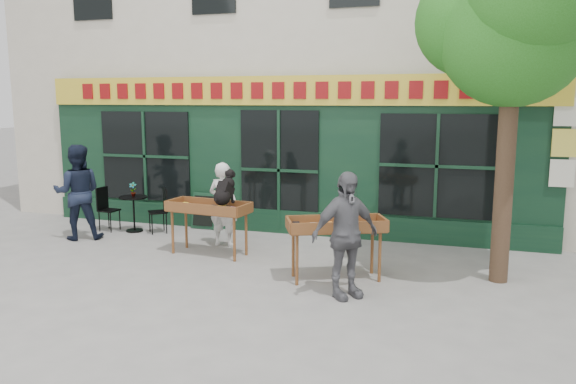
{
  "coord_description": "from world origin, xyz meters",
  "views": [
    {
      "loc": [
        3.7,
        -8.78,
        2.83
      ],
      "look_at": [
        0.77,
        0.5,
        1.21
      ],
      "focal_mm": 35.0,
      "sensor_mm": 36.0,
      "label": 1
    }
  ],
  "objects_px": {
    "book_cart_center": "(209,210)",
    "man_left": "(78,192)",
    "dog": "(225,186)",
    "man_right": "(345,235)",
    "bistro_table": "(134,207)",
    "book_cart_right": "(336,229)",
    "woman": "(223,204)"
  },
  "relations": [
    {
      "from": "book_cart_center",
      "to": "man_left",
      "type": "xyz_separation_m",
      "value": [
        -3.03,
        0.26,
        0.14
      ]
    },
    {
      "from": "book_cart_center",
      "to": "dog",
      "type": "distance_m",
      "value": 0.59
    },
    {
      "from": "man_right",
      "to": "bistro_table",
      "type": "bearing_deg",
      "value": 108.59
    },
    {
      "from": "dog",
      "to": "book_cart_right",
      "type": "relative_size",
      "value": 0.37
    },
    {
      "from": "book_cart_right",
      "to": "bistro_table",
      "type": "bearing_deg",
      "value": 134.46
    },
    {
      "from": "dog",
      "to": "man_left",
      "type": "height_order",
      "value": "man_left"
    },
    {
      "from": "book_cart_center",
      "to": "woman",
      "type": "distance_m",
      "value": 0.65
    },
    {
      "from": "book_cart_right",
      "to": "man_right",
      "type": "height_order",
      "value": "man_right"
    },
    {
      "from": "woman",
      "to": "bistro_table",
      "type": "bearing_deg",
      "value": -6.03
    },
    {
      "from": "book_cart_right",
      "to": "man_left",
      "type": "distance_m",
      "value": 5.65
    },
    {
      "from": "bistro_table",
      "to": "man_left",
      "type": "distance_m",
      "value": 1.22
    },
    {
      "from": "woman",
      "to": "book_cart_center",
      "type": "bearing_deg",
      "value": 96.34
    },
    {
      "from": "man_right",
      "to": "man_left",
      "type": "height_order",
      "value": "man_left"
    },
    {
      "from": "man_left",
      "to": "dog",
      "type": "bearing_deg",
      "value": 144.18
    },
    {
      "from": "book_cart_center",
      "to": "man_left",
      "type": "distance_m",
      "value": 3.05
    },
    {
      "from": "dog",
      "to": "book_cart_right",
      "type": "xyz_separation_m",
      "value": [
        2.18,
        -0.66,
        -0.47
      ]
    },
    {
      "from": "woman",
      "to": "man_left",
      "type": "relative_size",
      "value": 0.85
    },
    {
      "from": "bistro_table",
      "to": "woman",
      "type": "bearing_deg",
      "value": -12.37
    },
    {
      "from": "bistro_table",
      "to": "book_cart_center",
      "type": "bearing_deg",
      "value": -26.48
    },
    {
      "from": "dog",
      "to": "bistro_table",
      "type": "bearing_deg",
      "value": 162.03
    },
    {
      "from": "dog",
      "to": "man_right",
      "type": "relative_size",
      "value": 0.33
    },
    {
      "from": "woman",
      "to": "book_cart_right",
      "type": "xyz_separation_m",
      "value": [
        2.53,
        -1.36,
        0.0
      ]
    },
    {
      "from": "bistro_table",
      "to": "man_left",
      "type": "height_order",
      "value": "man_left"
    },
    {
      "from": "book_cart_center",
      "to": "bistro_table",
      "type": "xyz_separation_m",
      "value": [
        -2.33,
        1.16,
        -0.28
      ]
    },
    {
      "from": "book_cart_center",
      "to": "book_cart_right",
      "type": "relative_size",
      "value": 0.96
    },
    {
      "from": "book_cart_center",
      "to": "bistro_table",
      "type": "height_order",
      "value": "book_cart_center"
    },
    {
      "from": "woman",
      "to": "bistro_table",
      "type": "distance_m",
      "value": 2.4
    },
    {
      "from": "book_cart_center",
      "to": "dog",
      "type": "relative_size",
      "value": 2.6
    },
    {
      "from": "dog",
      "to": "bistro_table",
      "type": "relative_size",
      "value": 0.79
    },
    {
      "from": "man_right",
      "to": "dog",
      "type": "bearing_deg",
      "value": 105.9
    },
    {
      "from": "book_cart_center",
      "to": "book_cart_right",
      "type": "bearing_deg",
      "value": -9.36
    },
    {
      "from": "book_cart_center",
      "to": "bistro_table",
      "type": "distance_m",
      "value": 2.62
    }
  ]
}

